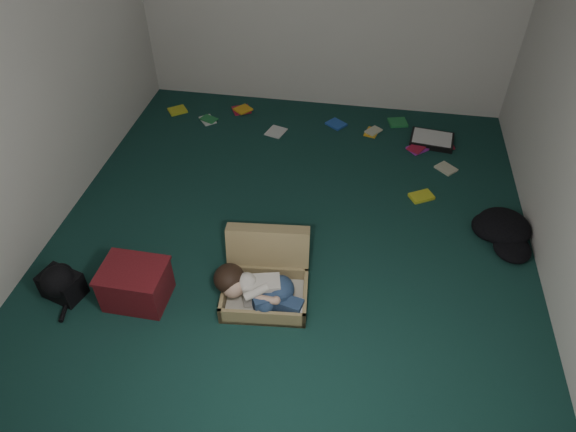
% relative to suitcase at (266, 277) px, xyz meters
% --- Properties ---
extents(floor, '(4.50, 4.50, 0.00)m').
position_rel_suitcase_xyz_m(floor, '(0.09, 0.61, -0.14)').
color(floor, '#12342E').
rests_on(floor, ground).
extents(wall_front, '(4.50, 0.00, 4.50)m').
position_rel_suitcase_xyz_m(wall_front, '(0.09, -1.64, 1.16)').
color(wall_front, silver).
rests_on(wall_front, ground).
extents(wall_left, '(0.00, 4.50, 4.50)m').
position_rel_suitcase_xyz_m(wall_left, '(-1.91, 0.61, 1.16)').
color(wall_left, silver).
rests_on(wall_left, ground).
extents(suitcase, '(0.68, 0.67, 0.46)m').
position_rel_suitcase_xyz_m(suitcase, '(0.00, 0.00, 0.00)').
color(suitcase, '#9C8555').
rests_on(suitcase, floor).
extents(person, '(0.69, 0.33, 0.28)m').
position_rel_suitcase_xyz_m(person, '(-0.03, -0.16, 0.04)').
color(person, beige).
rests_on(person, suitcase).
extents(maroon_bin, '(0.47, 0.37, 0.32)m').
position_rel_suitcase_xyz_m(maroon_bin, '(-0.92, -0.25, 0.02)').
color(maroon_bin, '#5C1218').
rests_on(maroon_bin, floor).
extents(backpack, '(0.44, 0.39, 0.22)m').
position_rel_suitcase_xyz_m(backpack, '(-1.49, -0.31, -0.03)').
color(backpack, black).
rests_on(backpack, floor).
extents(clothing_pile, '(0.58, 0.51, 0.16)m').
position_rel_suitcase_xyz_m(clothing_pile, '(1.79, 0.83, -0.06)').
color(clothing_pile, black).
rests_on(clothing_pile, floor).
extents(paper_tray, '(0.48, 0.38, 0.06)m').
position_rel_suitcase_xyz_m(paper_tray, '(1.32, 2.24, -0.11)').
color(paper_tray, black).
rests_on(paper_tray, floor).
extents(book_scatter, '(3.19, 1.47, 0.02)m').
position_rel_suitcase_xyz_m(book_scatter, '(0.31, 2.18, -0.13)').
color(book_scatter, gold).
rests_on(book_scatter, floor).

